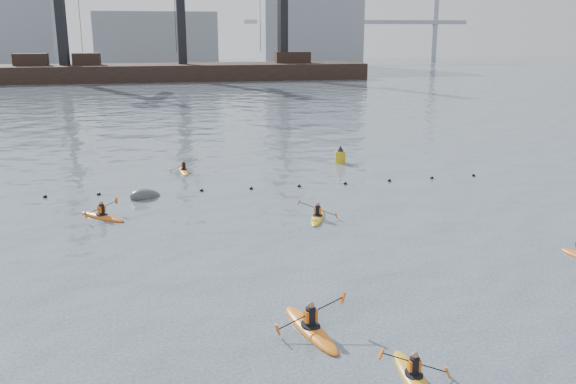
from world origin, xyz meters
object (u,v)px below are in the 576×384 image
at_px(kayaker_1, 414,376).
at_px(kayaker_0, 311,328).
at_px(kayaker_3, 318,217).
at_px(kayaker_2, 102,216).
at_px(mooring_buoy, 146,197).
at_px(nav_buoy, 340,157).
at_px(kayaker_5, 184,170).

bearing_deg(kayaker_1, kayaker_0, 126.00).
xyz_separation_m(kayaker_0, kayaker_3, (3.20, 11.77, -0.02)).
distance_m(kayaker_0, kayaker_2, 16.07).
height_order(kayaker_3, mooring_buoy, kayaker_3).
bearing_deg(nav_buoy, kayaker_5, -176.28).
distance_m(kayaker_0, kayaker_1, 3.95).
distance_m(kayaker_0, mooring_buoy, 18.64).
bearing_deg(nav_buoy, kayaker_2, -146.04).
bearing_deg(kayaker_5, nav_buoy, -0.51).
xyz_separation_m(kayaker_2, kayaker_3, (10.90, -2.34, -0.00)).
height_order(kayaker_2, kayaker_5, kayaker_5).
height_order(kayaker_5, nav_buoy, nav_buoy).
height_order(kayaker_0, mooring_buoy, kayaker_0).
xyz_separation_m(kayaker_2, nav_buoy, (15.88, 10.69, 0.34)).
height_order(kayaker_1, kayaker_3, kayaker_1).
relative_size(kayaker_2, mooring_buoy, 1.39).
height_order(kayaker_2, mooring_buoy, kayaker_2).
xyz_separation_m(kayaker_0, kayaker_5, (-3.17, 24.06, -0.02)).
bearing_deg(kayaker_0, kayaker_5, 85.44).
distance_m(kayaker_3, mooring_buoy, 10.65).
relative_size(kayaker_1, mooring_buoy, 1.56).
bearing_deg(nav_buoy, kayaker_3, -110.92).
bearing_deg(kayaker_0, kayaker_2, 106.57).
xyz_separation_m(kayaker_1, kayaker_3, (1.06, 15.09, 0.00)).
bearing_deg(kayaker_3, kayaker_0, -84.73).
relative_size(mooring_buoy, nav_buoy, 1.37).
bearing_deg(kayaker_3, nav_buoy, 89.57).
bearing_deg(kayaker_2, kayaker_3, -58.20).
bearing_deg(nav_buoy, kayaker_1, -102.12).
relative_size(kayaker_0, kayaker_2, 1.35).
bearing_deg(mooring_buoy, nav_buoy, 27.01).
bearing_deg(kayaker_3, kayaker_2, -171.63).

